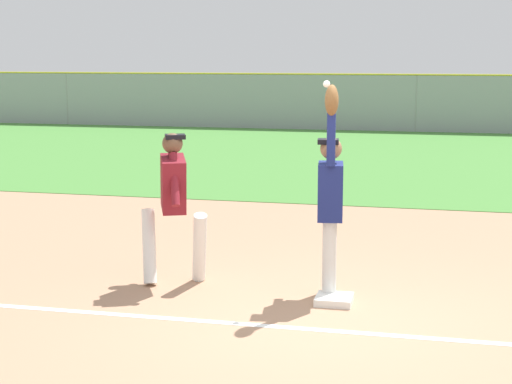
{
  "coord_description": "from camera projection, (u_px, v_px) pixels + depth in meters",
  "views": [
    {
      "loc": [
        1.18,
        -7.63,
        2.57
      ],
      "look_at": [
        -0.93,
        1.16,
        1.05
      ],
      "focal_mm": 57.14,
      "sensor_mm": 36.0,
      "label": 1
    }
  ],
  "objects": [
    {
      "name": "parked_car_silver",
      "position": [
        424.0,
        105.0,
        31.57
      ],
      "size": [
        4.52,
        2.36,
        1.25
      ],
      "rotation": [
        0.0,
        0.0,
        0.07
      ],
      "color": "#B7B7BC",
      "rests_on": "ground_plane"
    },
    {
      "name": "outfield_fence",
      "position": [
        416.0,
        103.0,
        27.43
      ],
      "size": [
        51.3,
        0.08,
        1.95
      ],
      "color": "#93999E",
      "rests_on": "ground_plane"
    },
    {
      "name": "ground_plane",
      "position": [
        321.0,
        320.0,
        8.01
      ],
      "size": [
        68.52,
        68.52,
        0.0
      ],
      "primitive_type": "plane",
      "color": "tan"
    },
    {
      "name": "outfield_grass",
      "position": [
        402.0,
        157.0,
        20.75
      ],
      "size": [
        51.22,
        14.27,
        0.01
      ],
      "primitive_type": "cube",
      "color": "#478438",
      "rests_on": "ground_plane"
    },
    {
      "name": "runner",
      "position": [
        173.0,
        197.0,
        9.14
      ],
      "size": [
        0.89,
        0.81,
        1.72
      ],
      "rotation": [
        0.0,
        0.0,
        0.41
      ],
      "color": "white",
      "rests_on": "ground_plane"
    },
    {
      "name": "baseball",
      "position": [
        327.0,
        84.0,
        8.52
      ],
      "size": [
        0.07,
        0.07,
        0.07
      ],
      "primitive_type": "sphere",
      "color": "white"
    },
    {
      "name": "first_base",
      "position": [
        334.0,
        300.0,
        8.54
      ],
      "size": [
        0.39,
        0.39,
        0.08
      ],
      "primitive_type": "cube",
      "rotation": [
        0.0,
        0.0,
        0.01
      ],
      "color": "white",
      "rests_on": "ground_plane"
    },
    {
      "name": "parked_car_tan",
      "position": [
        279.0,
        104.0,
        32.26
      ],
      "size": [
        4.5,
        2.31,
        1.25
      ],
      "rotation": [
        0.0,
        0.0,
        0.06
      ],
      "color": "tan",
      "rests_on": "ground_plane"
    },
    {
      "name": "fielder",
      "position": [
        330.0,
        194.0,
        8.6
      ],
      "size": [
        0.32,
        0.9,
        2.28
      ],
      "rotation": [
        0.0,
        0.0,
        3.28
      ],
      "color": "silver",
      "rests_on": "ground_plane"
    },
    {
      "name": "parked_car_green",
      "position": [
        171.0,
        101.0,
        33.83
      ],
      "size": [
        4.45,
        2.22,
        1.25
      ],
      "rotation": [
        0.0,
        0.0,
        -0.03
      ],
      "color": "#1E6B33",
      "rests_on": "ground_plane"
    }
  ]
}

